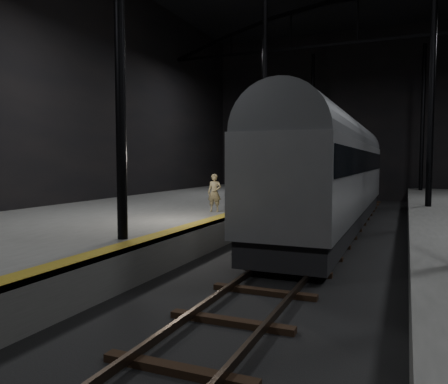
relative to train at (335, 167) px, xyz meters
The scene contains 6 objects.
ground 6.68m from the train, 90.00° to the right, with size 44.00×44.00×0.00m, color black.
platform_left 9.92m from the train, 140.90° to the right, with size 9.00×43.80×1.00m, color #545452.
tactile_strip 7.12m from the train, 118.07° to the right, with size 0.50×43.80×0.01m, color olive.
track 6.66m from the train, 90.00° to the right, with size 2.40×43.00×0.24m.
train is the anchor object (origin of this frame).
woman 5.55m from the train, 138.89° to the right, with size 0.55×0.36×1.50m, color tan.
Camera 1 is at (2.89, -13.22, 2.98)m, focal length 35.00 mm.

